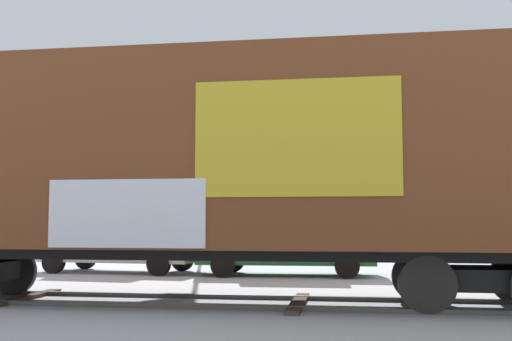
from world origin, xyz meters
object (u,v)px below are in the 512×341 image
(freight_car, at_px, (198,159))
(parked_car_green, at_px, (286,243))
(flagpole, at_px, (195,123))
(parked_car_silver, at_px, (118,244))

(freight_car, bearing_deg, parked_car_green, 80.51)
(parked_car_green, bearing_deg, flagpole, 134.65)
(parked_car_green, bearing_deg, freight_car, -99.49)
(flagpole, height_order, parked_car_green, flagpole)
(flagpole, relative_size, parked_car_silver, 1.52)
(freight_car, bearing_deg, parked_car_silver, 121.94)
(freight_car, xyz_separation_m, parked_car_silver, (-3.96, 6.36, -1.79))
(parked_car_silver, xyz_separation_m, parked_car_green, (4.97, -0.35, 0.08))
(flagpole, bearing_deg, parked_car_silver, -114.47)
(freight_car, bearing_deg, flagpole, 104.69)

